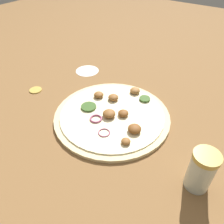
{
  "coord_description": "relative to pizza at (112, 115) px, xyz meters",
  "views": [
    {
      "loc": [
        0.42,
        0.3,
        0.45
      ],
      "look_at": [
        0.0,
        0.0,
        0.02
      ],
      "focal_mm": 35.0,
      "sensor_mm": 36.0,
      "label": 1
    }
  ],
  "objects": [
    {
      "name": "ground_plane",
      "position": [
        0.0,
        -0.0,
        -0.01
      ],
      "size": [
        3.0,
        3.0,
        0.0
      ],
      "primitive_type": "plane",
      "color": "brown"
    },
    {
      "name": "loose_cap",
      "position": [
        0.04,
        -0.32,
        -0.0
      ],
      "size": [
        0.04,
        0.04,
        0.01
      ],
      "color": "gold",
      "rests_on": "ground_plane"
    },
    {
      "name": "flour_patch",
      "position": [
        -0.18,
        -0.25,
        -0.01
      ],
      "size": [
        0.1,
        0.1,
        0.0
      ],
      "color": "white",
      "rests_on": "ground_plane"
    },
    {
      "name": "spice_jar",
      "position": [
        0.08,
        0.29,
        0.05
      ],
      "size": [
        0.06,
        0.06,
        0.11
      ],
      "color": "silver",
      "rests_on": "ground_plane"
    },
    {
      "name": "pizza",
      "position": [
        0.0,
        0.0,
        0.0
      ],
      "size": [
        0.36,
        0.36,
        0.03
      ],
      "color": "beige",
      "rests_on": "ground_plane"
    }
  ]
}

